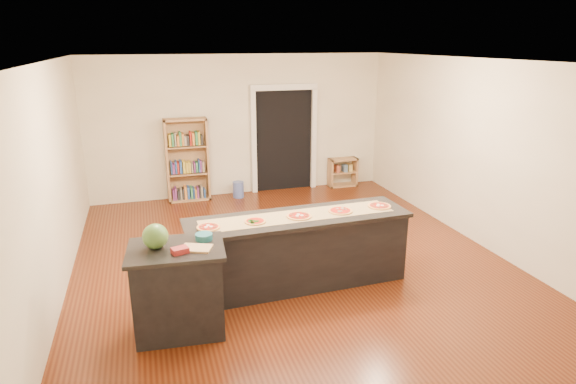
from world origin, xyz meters
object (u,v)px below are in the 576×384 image
object	(u,v)px
side_counter	(179,289)
low_shelf	(343,172)
bookshelf	(187,160)
kitchen_island	(298,250)
waste_bin	(238,190)
watermelon	(155,236)

from	to	relation	value
side_counter	low_shelf	xyz separation A→B (m)	(3.85, 4.58, -0.19)
bookshelf	side_counter	bearing A→B (deg)	-96.91
kitchen_island	side_counter	distance (m)	1.68
waste_bin	kitchen_island	bearing A→B (deg)	-89.49
side_counter	watermelon	xyz separation A→B (m)	(-0.19, 0.04, 0.62)
kitchen_island	waste_bin	world-z (taller)	kitchen_island
kitchen_island	side_counter	world-z (taller)	side_counter
side_counter	kitchen_island	bearing A→B (deg)	27.40
side_counter	watermelon	distance (m)	0.65
low_shelf	waste_bin	xyz separation A→B (m)	(-2.33, -0.13, -0.15)
kitchen_island	bookshelf	size ratio (longest dim) A/B	1.75
side_counter	low_shelf	world-z (taller)	side_counter
kitchen_island	low_shelf	xyz separation A→B (m)	(2.30, 3.93, -0.16)
low_shelf	watermelon	world-z (taller)	watermelon
waste_bin	low_shelf	bearing A→B (deg)	3.13
bookshelf	waste_bin	size ratio (longest dim) A/B	5.04
bookshelf	low_shelf	size ratio (longest dim) A/B	2.64
kitchen_island	waste_bin	bearing A→B (deg)	88.74
bookshelf	watermelon	bearing A→B (deg)	-99.35
bookshelf	waste_bin	distance (m)	1.17
waste_bin	watermelon	world-z (taller)	watermelon
low_shelf	waste_bin	world-z (taller)	low_shelf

